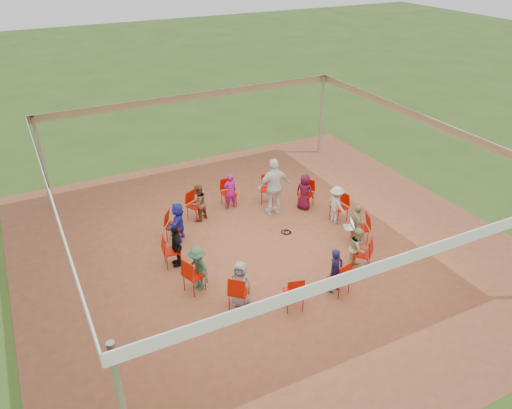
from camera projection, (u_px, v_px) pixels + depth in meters
name	position (u px, v px, depth m)	size (l,w,h in m)	color
ground	(267.00, 247.00, 13.81)	(80.00, 80.00, 0.00)	#2C4917
dirt_patch	(267.00, 247.00, 13.81)	(13.00, 13.00, 0.00)	brown
tent	(268.00, 169.00, 12.66)	(10.33, 10.33, 3.00)	#B2B2B7
chair_0	(360.00, 228.00, 13.81)	(0.42, 0.44, 0.90)	#A90D00
chair_1	(339.00, 208.00, 14.84)	(0.42, 0.44, 0.90)	#A90D00
chair_2	(306.00, 194.00, 15.59)	(0.42, 0.44, 0.90)	#A90D00
chair_3	(267.00, 189.00, 15.87)	(0.42, 0.44, 0.90)	#A90D00
chair_4	(229.00, 193.00, 15.64)	(0.42, 0.44, 0.90)	#A90D00
chair_5	(196.00, 206.00, 14.94)	(0.42, 0.44, 0.90)	#A90D00
chair_6	(174.00, 226.00, 13.93)	(0.42, 0.44, 0.90)	#A90D00
chair_7	(172.00, 251.00, 12.84)	(0.42, 0.44, 0.90)	#A90D00
chair_8	(194.00, 276.00, 11.92)	(0.42, 0.44, 0.90)	#A90D00
chair_9	(239.00, 292.00, 11.39)	(0.42, 0.44, 0.90)	#A90D00
chair_10	(293.00, 293.00, 11.37)	(0.42, 0.44, 0.90)	#A90D00
chair_11	(339.00, 278.00, 11.85)	(0.42, 0.44, 0.90)	#A90D00
chair_12	(362.00, 254.00, 12.73)	(0.42, 0.44, 0.90)	#A90D00
person_seated_0	(356.00, 224.00, 13.73)	(0.68, 0.35, 1.16)	#989162
person_seated_1	(336.00, 205.00, 14.72)	(0.75, 0.37, 1.16)	#A7A593
person_seated_2	(305.00, 192.00, 15.43)	(0.57, 0.32, 1.16)	#43091E
person_seated_3	(230.00, 191.00, 15.48)	(0.42, 0.28, 1.16)	#8C1271
person_seated_4	(198.00, 203.00, 14.81)	(0.57, 0.33, 1.16)	brown
person_seated_5	(178.00, 222.00, 13.84)	(1.08, 0.40, 1.16)	navy
person_seated_6	(176.00, 246.00, 12.81)	(0.68, 0.35, 1.16)	black
person_seated_7	(198.00, 269.00, 11.93)	(0.75, 0.37, 1.16)	#2C5138
person_seated_8	(240.00, 284.00, 11.43)	(0.57, 0.32, 1.16)	gray
person_seated_9	(336.00, 271.00, 11.86)	(0.42, 0.28, 1.16)	#171438
person_seated_10	(358.00, 248.00, 12.70)	(0.57, 0.33, 1.16)	#989162
standing_person	(274.00, 187.00, 15.01)	(1.06, 0.54, 1.81)	silver
cable_coil	(286.00, 232.00, 14.44)	(0.37, 0.37, 0.03)	black
laptop	(351.00, 225.00, 13.73)	(0.37, 0.41, 0.23)	#B7B7BC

